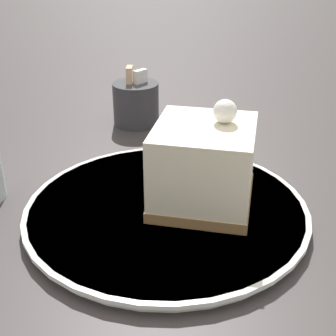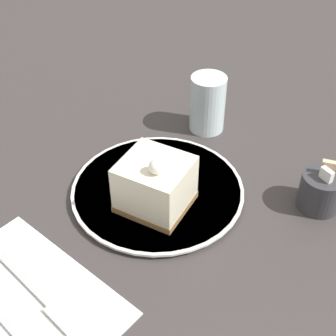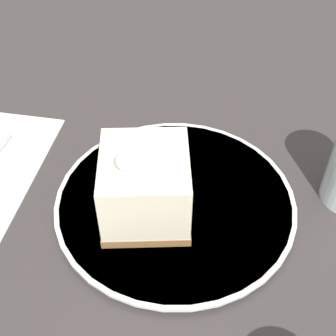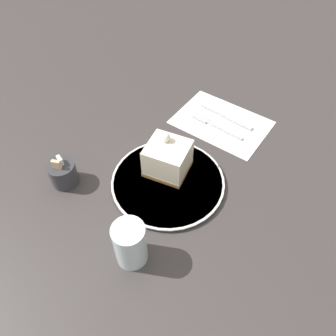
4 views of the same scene
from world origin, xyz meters
The scene contains 8 objects.
ground_plane centered at (0.00, 0.00, 0.00)m, with size 4.00×4.00×0.00m, color #383333.
plate centered at (0.04, -0.01, 0.01)m, with size 0.27×0.27×0.01m.
cake_slice centered at (0.07, 0.01, 0.05)m, with size 0.10×0.11×0.10m.
napkin centered at (0.30, -0.03, 0.00)m, with size 0.20×0.26×0.00m.
fork centered at (0.27, -0.01, 0.00)m, with size 0.04×0.16×0.00m.
knife centered at (0.32, -0.05, 0.01)m, with size 0.03×0.17×0.00m.
sugar_bowl centered at (-0.08, 0.20, 0.03)m, with size 0.06×0.06×0.08m.
drinking_glass centered at (-0.16, -0.04, 0.05)m, with size 0.06×0.06×0.10m.
Camera 4 is at (-0.37, -0.25, 0.61)m, focal length 35.00 mm.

